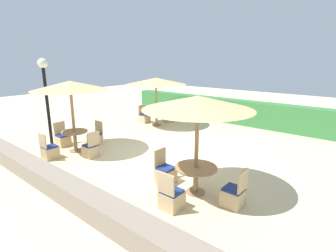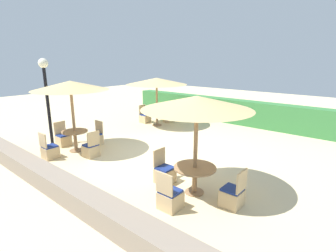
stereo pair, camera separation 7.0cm
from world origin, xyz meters
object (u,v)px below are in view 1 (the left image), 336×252
object	(u,v)px
parasol_front_right	(198,103)
patio_chair_front_right_south	(171,198)
round_table_front_left	(75,136)
round_table_front_right	(196,172)
parasol_front_left	(70,86)
patio_chair_front_left_south	(50,151)
patio_chair_front_left_north	(95,138)
patio_chair_front_right_east	(234,196)
patio_chair_front_left_west	(63,139)
parasol_back_left	(156,81)
patio_chair_back_left_west	(144,118)
lamp_post	(45,85)
patio_chair_front_right_west	(165,173)
round_table_back_left	(156,115)
patio_chair_back_left_north	(169,117)
patio_chair_front_left_east	(91,150)

from	to	relation	value
parasol_front_right	patio_chair_front_right_south	world-z (taller)	parasol_front_right
round_table_front_left	round_table_front_right	world-z (taller)	round_table_front_left
parasol_front_left	patio_chair_front_left_south	size ratio (longest dim) A/B	2.83
patio_chair_front_left_north	patio_chair_front_right_east	size ratio (longest dim) A/B	1.00
patio_chair_front_left_west	parasol_front_right	world-z (taller)	parasol_front_right
patio_chair_front_right_east	patio_chair_front_left_north	bearing A→B (deg)	84.31
round_table_front_left	parasol_back_left	distance (m)	5.00
parasol_front_right	patio_chair_front_right_east	size ratio (longest dim) A/B	2.84
patio_chair_front_right_south	patio_chair_back_left_west	bearing A→B (deg)	138.91
lamp_post	patio_chair_front_left_south	bearing A→B (deg)	-28.81
patio_chair_back_left_west	parasol_front_right	distance (m)	8.00
lamp_post	patio_chair_front_right_south	distance (m)	6.90
lamp_post	parasol_front_right	xyz separation A→B (m)	(6.57, 0.42, -0.05)
parasol_back_left	patio_chair_front_right_west	bearing A→B (deg)	-45.66
patio_chair_front_right_south	patio_chair_front_left_south	bearing A→B (deg)	-177.08
parasol_front_left	round_table_back_left	bearing A→B (deg)	93.27
patio_chair_front_right_south	patio_chair_front_right_east	distance (m)	1.44
round_table_back_left	round_table_front_right	size ratio (longest dim) A/B	0.93
patio_chair_front_left_west	round_table_back_left	distance (m)	4.75
round_table_back_left	patio_chair_back_left_west	bearing A→B (deg)	177.73
parasol_front_left	patio_chair_back_left_north	size ratio (longest dim) A/B	2.83
patio_chair_front_left_north	parasol_front_right	size ratio (longest dim) A/B	0.35
round_table_back_left	patio_chair_front_right_west	xyz separation A→B (m)	(4.42, -4.52, -0.30)
patio_chair_front_left_north	patio_chair_front_right_west	bearing A→B (deg)	170.48
patio_chair_front_right_west	round_table_front_left	bearing A→B (deg)	-87.29
round_table_front_left	patio_chair_front_right_west	xyz separation A→B (m)	(4.15, 0.20, -0.30)
parasol_front_left	patio_chair_back_left_west	size ratio (longest dim) A/B	2.83
patio_chair_front_left_north	patio_chair_front_right_east	xyz separation A→B (m)	(6.19, -0.62, 0.00)
parasol_front_right	patio_chair_front_right_south	xyz separation A→B (m)	(-0.01, -0.96, -2.04)
round_table_back_left	patio_chair_front_right_west	size ratio (longest dim) A/B	1.05
parasol_front_right	patio_chair_front_left_east	bearing A→B (deg)	-176.95
lamp_post	parasol_front_right	size ratio (longest dim) A/B	1.26
patio_chair_front_left_south	patio_chair_back_left_west	size ratio (longest dim) A/B	1.00
patio_chair_front_left_east	patio_chair_front_left_south	size ratio (longest dim) A/B	1.00
round_table_back_left	parasol_front_right	world-z (taller)	parasol_front_right
patio_chair_back_left_west	patio_chair_front_left_south	bearing A→B (deg)	11.59
round_table_front_left	patio_chair_front_right_east	size ratio (longest dim) A/B	1.00
round_table_front_left	round_table_back_left	bearing A→B (deg)	93.27
lamp_post	round_table_front_left	size ratio (longest dim) A/B	3.58
parasol_front_right	patio_chair_front_left_north	bearing A→B (deg)	172.75
parasol_back_left	patio_chair_back_left_west	size ratio (longest dim) A/B	3.20
patio_chair_front_left_south	parasol_front_right	distance (m)	5.63
lamp_post	patio_chair_front_left_north	size ratio (longest dim) A/B	3.57
patio_chair_front_left_south	patio_chair_back_left_west	xyz separation A→B (m)	(-1.17, 5.73, 0.00)
round_table_front_right	patio_chair_front_left_west	bearing A→B (deg)	-177.82
patio_chair_front_right_south	patio_chair_front_left_north	bearing A→B (deg)	162.56
parasol_front_left	patio_chair_front_right_west	distance (m)	4.66
patio_chair_back_left_north	patio_chair_back_left_west	size ratio (longest dim) A/B	1.00
parasol_front_left	patio_chair_front_left_south	world-z (taller)	parasol_front_left
parasol_back_left	patio_chair_front_right_south	size ratio (longest dim) A/B	3.20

